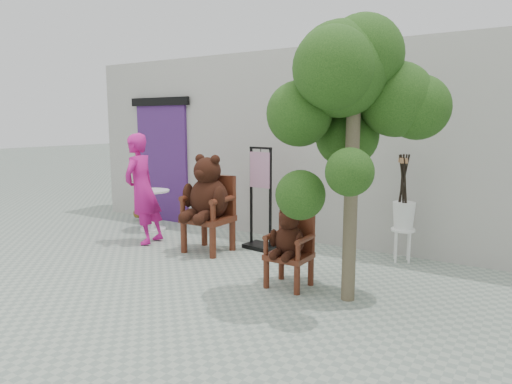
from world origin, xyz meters
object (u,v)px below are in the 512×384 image
at_px(person, 142,189).
at_px(display_stand, 260,210).
at_px(cafe_table, 152,205).
at_px(tree, 352,93).
at_px(chair_big, 208,198).
at_px(stool_bucket, 403,215).
at_px(chair_small, 290,241).

xyz_separation_m(person, display_stand, (1.72, 0.69, -0.26)).
relative_size(cafe_table, tree, 0.24).
xyz_separation_m(chair_big, person, (-1.17, -0.15, 0.05)).
distance_m(display_stand, stool_bucket, 2.02).
bearing_deg(stool_bucket, cafe_table, -173.75).
bearing_deg(tree, chair_small, -179.85).
xyz_separation_m(chair_big, stool_bucket, (2.52, 1.00, -0.15)).
height_order(display_stand, stool_bucket, display_stand).
xyz_separation_m(chair_small, tree, (0.69, 0.00, 1.62)).
bearing_deg(chair_big, display_stand, 44.06).
relative_size(chair_small, stool_bucket, 0.63).
height_order(chair_big, cafe_table, chair_big).
bearing_deg(chair_big, stool_bucket, 21.66).
distance_m(chair_big, cafe_table, 1.79).
height_order(chair_big, chair_small, chair_big).
relative_size(chair_small, cafe_table, 1.30).
xyz_separation_m(cafe_table, display_stand, (2.22, -0.00, 0.14)).
relative_size(chair_big, cafe_table, 2.01).
relative_size(person, tree, 0.58).
bearing_deg(stool_bucket, person, -162.64).
xyz_separation_m(cafe_table, stool_bucket, (4.19, 0.46, 0.20)).
xyz_separation_m(chair_big, tree, (2.37, -0.64, 1.36)).
bearing_deg(tree, person, 172.06).
bearing_deg(stool_bucket, tree, -95.33).
height_order(person, tree, tree).
relative_size(cafe_table, stool_bucket, 0.48).
height_order(chair_small, tree, tree).
bearing_deg(chair_big, person, -172.59).
distance_m(chair_big, display_stand, 0.80).
height_order(cafe_table, tree, tree).
xyz_separation_m(cafe_table, tree, (4.03, -1.19, 1.71)).
xyz_separation_m(chair_small, display_stand, (-1.12, 1.18, 0.05)).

